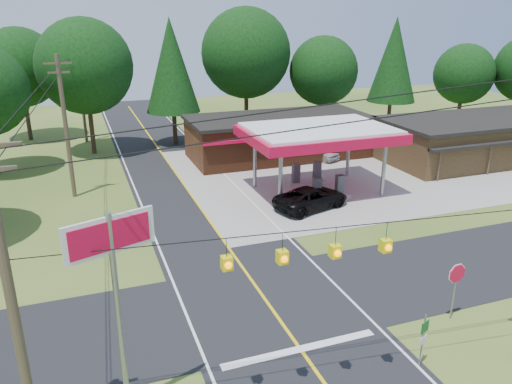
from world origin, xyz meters
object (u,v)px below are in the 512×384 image
object	(u,v)px
big_stop_sign	(114,272)
octagonal_stop_sign	(456,278)
suv_car	(311,198)
sedan_car	(318,151)
gas_canopy	(319,135)

from	to	relation	value
big_stop_sign	octagonal_stop_sign	world-z (taller)	big_stop_sign
suv_car	sedan_car	world-z (taller)	suv_car
gas_canopy	octagonal_stop_sign	xyz separation A→B (m)	(-2.00, -16.91, -2.25)
gas_canopy	octagonal_stop_sign	world-z (taller)	gas_canopy
gas_canopy	big_stop_sign	bearing A→B (deg)	-131.15
octagonal_stop_sign	big_stop_sign	bearing A→B (deg)	-175.42
gas_canopy	big_stop_sign	world-z (taller)	big_stop_sign
suv_car	octagonal_stop_sign	distance (m)	13.97
suv_car	gas_canopy	bearing A→B (deg)	-49.05
gas_canopy	octagonal_stop_sign	bearing A→B (deg)	-96.75
sedan_car	big_stop_sign	bearing A→B (deg)	-149.85
gas_canopy	suv_car	world-z (taller)	gas_canopy
sedan_car	octagonal_stop_sign	world-z (taller)	octagonal_stop_sign
suv_car	big_stop_sign	world-z (taller)	big_stop_sign
gas_canopy	sedan_car	distance (m)	9.66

